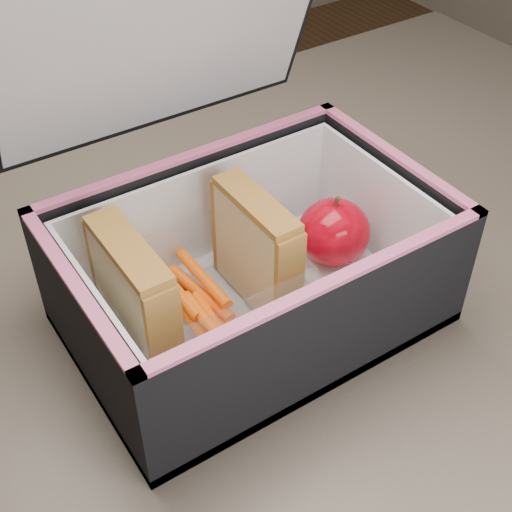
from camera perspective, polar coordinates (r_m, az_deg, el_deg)
The scene contains 8 objects.
kitchen_table at distance 0.77m, azimuth 1.72°, elevation -6.77°, with size 1.20×0.80×0.75m.
lunch_bag at distance 0.62m, azimuth -0.51°, elevation -0.24°, with size 0.32×0.29×0.31m.
plastic_tub at distance 0.62m, azimuth -4.53°, elevation -3.06°, with size 0.16×0.12×0.07m, color white, non-canonical shape.
sandwich_left at distance 0.58m, azimuth -9.65°, elevation -3.42°, with size 0.03×0.10×0.11m.
sandwich_right at distance 0.63m, azimuth 0.01°, elevation 0.52°, with size 0.03×0.10×0.11m.
carrot_sticks at distance 0.63m, azimuth -4.33°, elevation -4.21°, with size 0.04×0.14×0.03m.
paper_napkin at distance 0.70m, azimuth 5.44°, elevation -0.15°, with size 0.07×0.08×0.01m, color white.
red_apple at distance 0.68m, azimuth 6.24°, elevation 1.92°, with size 0.09×0.09×0.07m.
Camera 1 is at (-0.30, -0.42, 1.23)m, focal length 50.00 mm.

